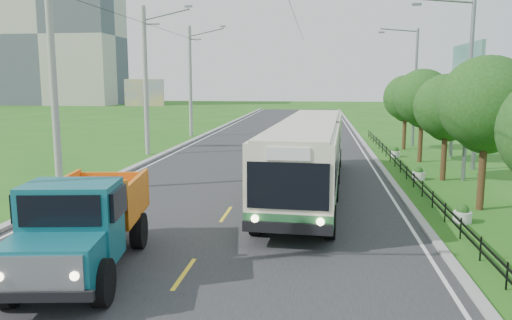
% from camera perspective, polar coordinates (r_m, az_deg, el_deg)
% --- Properties ---
extents(ground, '(240.00, 240.00, 0.00)m').
position_cam_1_polar(ground, '(13.52, -8.21, -12.80)').
color(ground, '#235D16').
rests_on(ground, ground).
extents(road, '(14.00, 120.00, 0.02)m').
position_cam_1_polar(road, '(32.66, 1.05, 0.14)').
color(road, '#28282B').
rests_on(road, ground).
extents(curb_left, '(0.40, 120.00, 0.15)m').
position_cam_1_polar(curb_left, '(34.16, -11.05, 0.48)').
color(curb_left, '#9E9E99').
rests_on(curb_left, ground).
extents(curb_right, '(0.30, 120.00, 0.10)m').
position_cam_1_polar(curb_right, '(32.69, 13.61, -0.03)').
color(curb_right, '#9E9E99').
rests_on(curb_right, ground).
extents(edge_line_left, '(0.12, 120.00, 0.00)m').
position_cam_1_polar(edge_line_left, '(34.00, -10.17, 0.37)').
color(edge_line_left, silver).
rests_on(edge_line_left, road).
extents(edge_line_right, '(0.12, 120.00, 0.00)m').
position_cam_1_polar(edge_line_right, '(32.64, 12.73, -0.06)').
color(edge_line_right, silver).
rests_on(edge_line_right, road).
extents(centre_dash, '(0.12, 2.20, 0.00)m').
position_cam_1_polar(centre_dash, '(13.51, -8.21, -12.71)').
color(centre_dash, yellow).
rests_on(centre_dash, road).
extents(railing_right, '(0.04, 40.00, 0.60)m').
position_cam_1_polar(railing_right, '(26.91, 16.84, -1.50)').
color(railing_right, black).
rests_on(railing_right, ground).
extents(pole_near, '(3.51, 0.32, 10.00)m').
position_cam_1_polar(pole_near, '(24.11, -22.09, 8.53)').
color(pole_near, gray).
rests_on(pole_near, ground).
extents(pole_mid, '(3.51, 0.32, 10.00)m').
position_cam_1_polar(pole_mid, '(35.10, -12.45, 8.88)').
color(pole_mid, gray).
rests_on(pole_mid, ground).
extents(pole_far, '(3.51, 0.32, 10.00)m').
position_cam_1_polar(pole_far, '(46.58, -7.48, 8.96)').
color(pole_far, gray).
rests_on(pole_far, ground).
extents(tree_third, '(3.60, 3.62, 6.00)m').
position_cam_1_polar(tree_third, '(21.26, 24.88, 5.41)').
color(tree_third, '#382314').
rests_on(tree_third, ground).
extents(tree_fourth, '(3.24, 3.31, 5.40)m').
position_cam_1_polar(tree_fourth, '(27.06, 20.99, 5.36)').
color(tree_fourth, '#382314').
rests_on(tree_fourth, ground).
extents(tree_fifth, '(3.48, 3.52, 5.80)m').
position_cam_1_polar(tree_fifth, '(32.90, 18.54, 6.48)').
color(tree_fifth, '#382314').
rests_on(tree_fifth, ground).
extents(tree_back, '(3.30, 3.36, 5.50)m').
position_cam_1_polar(tree_back, '(38.80, 16.79, 6.56)').
color(tree_back, '#382314').
rests_on(tree_back, ground).
extents(streetlight_mid, '(3.02, 0.20, 9.07)m').
position_cam_1_polar(streetlight_mid, '(27.08, 22.85, 8.05)').
color(streetlight_mid, slate).
rests_on(streetlight_mid, ground).
extents(streetlight_far, '(3.02, 0.20, 9.07)m').
position_cam_1_polar(streetlight_far, '(40.75, 17.54, 8.38)').
color(streetlight_far, slate).
rests_on(streetlight_far, ground).
extents(planter_near, '(0.64, 0.64, 0.67)m').
position_cam_1_polar(planter_near, '(19.40, 22.52, -5.79)').
color(planter_near, silver).
rests_on(planter_near, ground).
extents(planter_mid, '(0.64, 0.64, 0.67)m').
position_cam_1_polar(planter_mid, '(27.02, 18.09, -1.55)').
color(planter_mid, silver).
rests_on(planter_mid, ground).
extents(planter_far, '(0.64, 0.64, 0.67)m').
position_cam_1_polar(planter_far, '(34.81, 15.63, 0.82)').
color(planter_far, silver).
rests_on(planter_far, ground).
extents(billboard_left, '(3.00, 0.20, 5.20)m').
position_cam_1_polar(billboard_left, '(38.35, -12.65, 7.02)').
color(billboard_left, slate).
rests_on(billboard_left, ground).
extents(billboard_right, '(0.24, 6.00, 7.30)m').
position_cam_1_polar(billboard_right, '(33.31, 22.89, 8.84)').
color(billboard_right, slate).
rests_on(billboard_right, ground).
extents(apartment_near, '(28.00, 14.00, 30.00)m').
position_cam_1_polar(apartment_near, '(122.40, -22.00, 12.96)').
color(apartment_near, '#B7B2A3').
rests_on(apartment_near, ground).
extents(apartment_far, '(24.00, 14.00, 26.00)m').
position_cam_1_polar(apartment_far, '(156.43, -25.62, 10.98)').
color(apartment_far, '#B7B2A3').
rests_on(apartment_far, ground).
extents(bus, '(3.59, 16.73, 3.21)m').
position_cam_1_polar(bus, '(22.63, 6.08, 1.10)').
color(bus, '#276334').
rests_on(bus, ground).
extents(dump_truck, '(3.19, 6.38, 2.57)m').
position_cam_1_polar(dump_truck, '(13.90, -19.11, -6.29)').
color(dump_truck, '#126370').
rests_on(dump_truck, ground).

